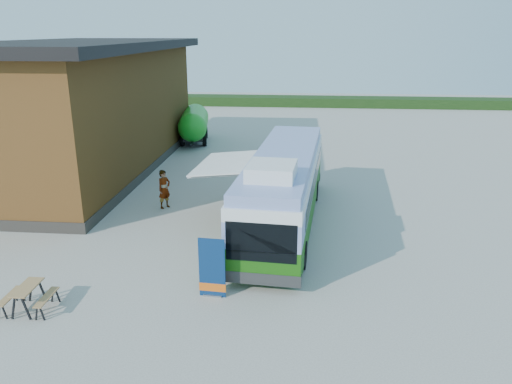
# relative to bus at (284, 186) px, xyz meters

# --- Properties ---
(ground) EXTENTS (100.00, 100.00, 0.00)m
(ground) POSITION_rel_bus_xyz_m (-1.65, -1.76, -1.78)
(ground) COLOR #BCB7AD
(ground) RESTS_ON ground
(barn) EXTENTS (9.60, 21.20, 7.50)m
(barn) POSITION_rel_bus_xyz_m (-12.15, 8.24, 1.81)
(barn) COLOR brown
(barn) RESTS_ON ground
(hedge) EXTENTS (40.00, 3.00, 1.00)m
(hedge) POSITION_rel_bus_xyz_m (6.35, 36.24, -1.28)
(hedge) COLOR #264419
(hedge) RESTS_ON ground
(bus) EXTENTS (3.54, 12.32, 3.74)m
(bus) POSITION_rel_bus_xyz_m (0.00, 0.00, 0.00)
(bus) COLOR #1F6811
(bus) RESTS_ON ground
(awning) EXTENTS (2.88, 4.28, 0.51)m
(awning) POSITION_rel_bus_xyz_m (-2.26, 0.37, 0.94)
(awning) COLOR white
(awning) RESTS_ON ground
(banner) EXTENTS (0.87, 0.23, 1.99)m
(banner) POSITION_rel_bus_xyz_m (-1.99, -6.28, -0.97)
(banner) COLOR navy
(banner) RESTS_ON ground
(picnic_table) EXTENTS (1.42, 1.27, 0.79)m
(picnic_table) POSITION_rel_bus_xyz_m (-7.35, -7.61, -1.19)
(picnic_table) COLOR #A7824F
(picnic_table) RESTS_ON ground
(person_a) EXTENTS (0.76, 0.81, 1.85)m
(person_a) POSITION_rel_bus_xyz_m (-5.70, 1.76, -0.86)
(person_a) COLOR #999999
(person_a) RESTS_ON ground
(person_b) EXTENTS (0.88, 0.99, 1.68)m
(person_b) POSITION_rel_bus_xyz_m (-0.76, 1.02, -0.94)
(person_b) COLOR #999999
(person_b) RESTS_ON ground
(slurry_tanker) EXTENTS (2.75, 6.87, 2.56)m
(slurry_tanker) POSITION_rel_bus_xyz_m (-7.35, 16.36, -0.31)
(slurry_tanker) COLOR green
(slurry_tanker) RESTS_ON ground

